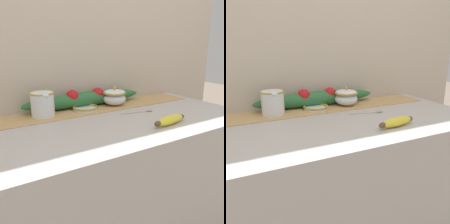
# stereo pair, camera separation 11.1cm
# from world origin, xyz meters

# --- Properties ---
(countertop) EXTENTS (1.34, 0.67, 0.88)m
(countertop) POSITION_xyz_m (0.00, 0.00, 0.44)
(countertop) COLOR #B7B2AD
(countertop) RESTS_ON ground_plane
(back_wall) EXTENTS (2.14, 0.04, 2.40)m
(back_wall) POSITION_xyz_m (0.00, 0.35, 1.20)
(back_wall) COLOR beige
(back_wall) RESTS_ON ground_plane
(table_runner) EXTENTS (1.23, 0.20, 0.00)m
(table_runner) POSITION_xyz_m (0.00, 0.22, 0.88)
(table_runner) COLOR tan
(table_runner) RESTS_ON countertop
(cream_pitcher) EXTENTS (0.12, 0.14, 0.12)m
(cream_pitcher) POSITION_xyz_m (-0.26, 0.22, 0.95)
(cream_pitcher) COLOR white
(cream_pitcher) RESTS_ON countertop
(sugar_bowl) EXTENTS (0.13, 0.13, 0.11)m
(sugar_bowl) POSITION_xyz_m (0.15, 0.22, 0.93)
(sugar_bowl) COLOR white
(sugar_bowl) RESTS_ON countertop
(small_dish) EXTENTS (0.13, 0.13, 0.02)m
(small_dish) POSITION_xyz_m (-0.04, 0.21, 0.90)
(small_dish) COLOR white
(small_dish) RESTS_ON countertop
(banana) EXTENTS (0.20, 0.06, 0.04)m
(banana) POSITION_xyz_m (0.17, -0.19, 0.90)
(banana) COLOR yellow
(banana) RESTS_ON countertop
(spoon) EXTENTS (0.18, 0.05, 0.01)m
(spoon) POSITION_xyz_m (0.22, 0.02, 0.89)
(spoon) COLOR #A89E89
(spoon) RESTS_ON countertop
(poinsettia_garland) EXTENTS (0.71, 0.09, 0.10)m
(poinsettia_garland) POSITION_xyz_m (-0.00, 0.28, 0.93)
(poinsettia_garland) COLOR #2D6B38
(poinsettia_garland) RESTS_ON countertop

